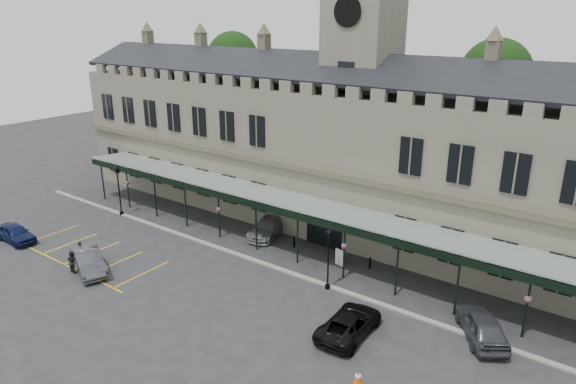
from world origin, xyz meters
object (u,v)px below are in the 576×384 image
Objects in this scene: station_building at (357,156)px; lamp_post_mid at (328,253)px; sign_board at (339,257)px; lamp_post_left at (119,186)px; traffic_cone at (358,378)px; car_left_b at (88,261)px; clock_tower at (361,76)px; person_b at (73,262)px; car_van at (350,323)px; car_right_a at (482,326)px; person_a at (81,252)px; car_left_a at (15,233)px; car_taxi at (268,227)px.

station_building is 11.96m from lamp_post_mid.
lamp_post_mid reaches higher than sign_board.
station_building is at bearing 28.88° from lamp_post_left.
car_left_b is (-21.77, -0.90, 0.46)m from traffic_cone.
lamp_post_left is (-18.94, -10.45, -3.57)m from station_building.
clock_tower is (0.00, 0.09, 6.64)m from station_building.
person_b is (-12.30, -19.55, -5.64)m from station_building.
traffic_cone is (10.25, -17.90, -6.11)m from station_building.
lamp_post_mid is 0.88× the size of car_van.
lamp_post_left is at bearing -150.92° from clock_tower.
station_building is 18.30m from car_right_a.
car_left_b is (-14.26, -11.63, 0.19)m from sign_board.
lamp_post_left is at bearing 77.74° from person_a.
station_building is 12.27× the size of lamp_post_left.
person_a is at bearing -18.08° from car_right_a.
clock_tower is at bearing 119.69° from traffic_cone.
clock_tower is 5.08× the size of car_right_a.
car_left_b is 1.09m from person_b.
car_right_a is at bearing -36.00° from station_building.
car_taxi reaches higher than car_left_a.
car_left_b is at bearing -135.18° from person_b.
station_building reaches higher than sign_board.
lamp_post_left is at bearing -10.60° from car_van.
person_b reaches higher than traffic_cone.
traffic_cone is at bearing -51.35° from car_taxi.
car_left_a is 0.87× the size of car_left_b.
car_right_a is (6.35, 4.15, 0.12)m from car_van.
station_building is at bearing -10.11° from car_left_b.
person_a is (-23.45, -0.40, 0.49)m from traffic_cone.
car_van is 21.30m from person_a.
car_van is 3.11× the size of person_b.
station_building is at bearing -90.00° from clock_tower.
clock_tower is at bearing -9.99° from car_left_b.
sign_board is 0.76× the size of person_a.
lamp_post_mid is at bearing -40.76° from car_left_b.
clock_tower is 31.14m from car_left_a.
clock_tower is at bearing -46.48° from car_left_a.
person_b is at bearing 154.93° from car_left_b.
clock_tower is 23.95m from lamp_post_left.
lamp_post_left is at bearing -12.32° from car_left_a.
traffic_cone is 21.79m from car_left_b.
traffic_cone is at bearing -66.25° from car_left_b.
car_van is (7.74, -14.38, -5.76)m from station_building.
car_right_a is 2.96× the size of person_b.
sign_board is 8.77m from car_van.
car_van is (28.74, 4.91, -0.02)m from car_left_a.
lamp_post_left is 0.98× the size of car_left_b.
car_left_a is (-21.00, -19.38, -12.38)m from clock_tower.
car_left_b is 19.75m from car_van.
car_left_a is at bearing -137.43° from station_building.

